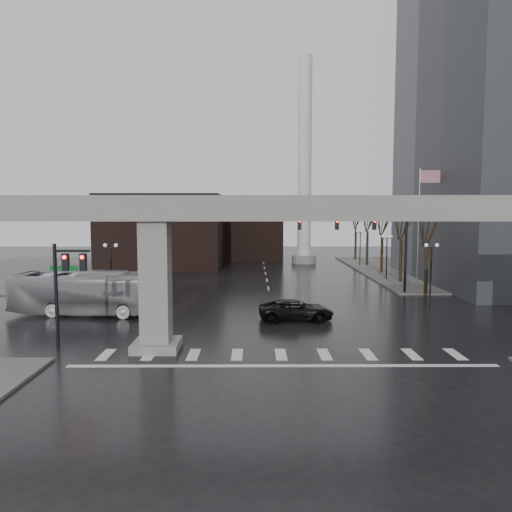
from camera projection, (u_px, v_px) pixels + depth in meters
name	position (u px, v px, depth m)	size (l,w,h in m)	color
ground	(280.00, 349.00, 28.36)	(160.00, 160.00, 0.00)	black
sidewalk_ne	(466.00, 271.00, 64.34)	(28.00, 36.00, 0.15)	slate
sidewalk_nw	(63.00, 271.00, 64.06)	(28.00, 36.00, 0.15)	slate
elevated_guideway	(303.00, 229.00, 27.73)	(48.00, 2.60, 8.70)	gray
building_far_left	(164.00, 231.00, 69.64)	(16.00, 14.00, 10.00)	black
building_far_mid	(250.00, 234.00, 79.76)	(10.00, 10.00, 8.00)	black
smokestack	(305.00, 173.00, 72.96)	(3.60, 3.60, 30.00)	silver
signal_mast_arm	(366.00, 232.00, 46.59)	(12.12, 0.43, 8.00)	black
signal_left_pole	(65.00, 277.00, 28.42)	(2.30, 0.30, 6.00)	black
flagpole_assembly	(422.00, 214.00, 49.65)	(2.06, 0.12, 12.00)	silver
lamp_right_0	(431.00, 263.00, 42.05)	(1.22, 0.32, 5.11)	black
lamp_right_1	(387.00, 249.00, 55.99)	(1.22, 0.32, 5.11)	black
lamp_right_2	(360.00, 242.00, 69.93)	(1.22, 0.32, 5.11)	black
lamp_left_0	(111.00, 263.00, 41.91)	(1.22, 0.32, 5.11)	black
lamp_left_1	(147.00, 250.00, 55.85)	(1.22, 0.32, 5.11)	black
lamp_left_2	(168.00, 242.00, 69.79)	(1.22, 0.32, 5.11)	black
tree_right_0	(427.00, 265.00, 46.12)	(1.09, 1.58, 7.50)	black
tree_right_1	(401.00, 257.00, 54.08)	(1.09, 1.61, 7.67)	black
tree_right_2	(382.00, 250.00, 62.04)	(1.10, 1.63, 7.85)	black
tree_right_3	(367.00, 245.00, 70.00)	(1.11, 1.66, 8.02)	black
tree_right_4	(356.00, 241.00, 77.96)	(1.12, 1.69, 8.19)	black
pickup_truck	(296.00, 310.00, 35.77)	(2.46, 5.34, 1.48)	black
city_bus	(89.00, 293.00, 37.53)	(2.76, 11.79, 3.28)	#A3A3A7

